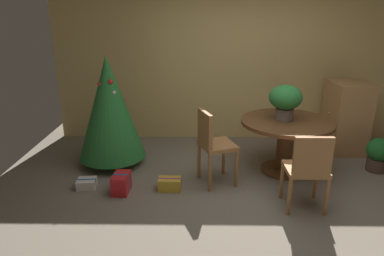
% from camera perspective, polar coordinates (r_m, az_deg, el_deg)
% --- Properties ---
extents(ground_plane, '(6.60, 6.60, 0.00)m').
position_cam_1_polar(ground_plane, '(4.11, 10.62, -11.98)').
color(ground_plane, '#756B5B').
extents(back_wall_panel, '(6.00, 0.10, 2.60)m').
position_cam_1_polar(back_wall_panel, '(5.77, 7.81, 10.85)').
color(back_wall_panel, tan).
rests_on(back_wall_panel, ground_plane).
extents(round_dining_table, '(1.20, 1.20, 0.72)m').
position_cam_1_polar(round_dining_table, '(4.74, 15.20, -1.10)').
color(round_dining_table, brown).
rests_on(round_dining_table, ground_plane).
extents(flower_vase, '(0.43, 0.43, 0.46)m').
position_cam_1_polar(flower_vase, '(4.64, 15.12, 4.59)').
color(flower_vase, '#665B51').
rests_on(flower_vase, round_dining_table).
extents(wooden_chair_near, '(0.44, 0.40, 0.89)m').
position_cam_1_polar(wooden_chair_near, '(3.89, 18.55, -6.19)').
color(wooden_chair_near, '#9E6B3D').
rests_on(wooden_chair_near, ground_plane).
extents(wooden_chair_left, '(0.51, 0.53, 0.95)m').
position_cam_1_polar(wooden_chair_left, '(4.25, 3.42, -2.39)').
color(wooden_chair_left, '#9E6B3D').
rests_on(wooden_chair_left, ground_plane).
extents(holiday_tree, '(0.92, 0.92, 1.53)m').
position_cam_1_polar(holiday_tree, '(4.85, -13.41, 3.27)').
color(holiday_tree, brown).
rests_on(holiday_tree, ground_plane).
extents(gift_box_gold, '(0.28, 0.18, 0.15)m').
position_cam_1_polar(gift_box_gold, '(4.28, -3.71, -9.20)').
color(gift_box_gold, gold).
rests_on(gift_box_gold, ground_plane).
extents(gift_box_red, '(0.20, 0.30, 0.23)m').
position_cam_1_polar(gift_box_red, '(4.29, -11.56, -8.91)').
color(gift_box_red, red).
rests_on(gift_box_red, ground_plane).
extents(gift_box_cream, '(0.24, 0.21, 0.12)m').
position_cam_1_polar(gift_box_cream, '(4.51, -16.96, -8.75)').
color(gift_box_cream, silver).
rests_on(gift_box_cream, ground_plane).
extents(wooden_cabinet, '(0.53, 0.72, 1.08)m').
position_cam_1_polar(wooden_cabinet, '(5.80, 23.94, 1.72)').
color(wooden_cabinet, '#B27F4C').
rests_on(wooden_cabinet, ground_plane).
extents(potted_plant, '(0.32, 0.32, 0.47)m').
position_cam_1_polar(potted_plant, '(5.32, 28.34, -3.73)').
color(potted_plant, '#4C382D').
rests_on(potted_plant, ground_plane).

